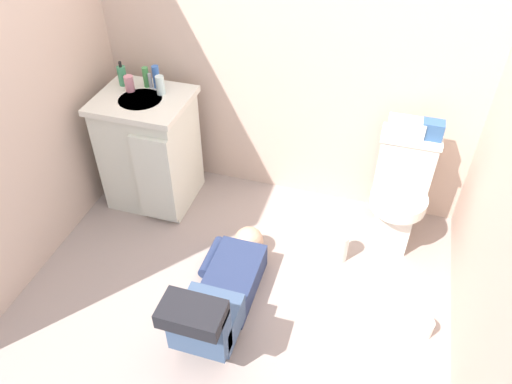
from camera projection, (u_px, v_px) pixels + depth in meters
ground_plane at (240, 286)px, 3.05m from camera, size 3.00×2.98×0.04m
wall_back at (288, 31)px, 3.01m from camera, size 2.66×0.08×2.40m
toilet at (399, 193)px, 3.13m from camera, size 0.36×0.46×0.75m
vanity_cabinet at (150, 149)px, 3.41m from camera, size 0.60×0.53×0.82m
faucet at (150, 81)px, 3.22m from camera, size 0.02×0.02×0.10m
person_plumber at (220, 294)px, 2.76m from camera, size 0.39×1.06×0.52m
tissue_box at (406, 126)px, 2.93m from camera, size 0.22×0.11×0.10m
toiletry_bag at (433, 130)px, 2.89m from camera, size 0.12×0.09×0.11m
soap_dispenser at (122, 76)px, 3.24m from camera, size 0.06×0.06×0.17m
bottle_pink at (129, 84)px, 3.19m from camera, size 0.06×0.06×0.10m
bottle_green at (146, 77)px, 3.22m from camera, size 0.04×0.04×0.14m
bottle_blue at (156, 77)px, 3.21m from camera, size 0.05×0.05×0.15m
bottle_clear at (160, 85)px, 3.15m from camera, size 0.06×0.06×0.12m
paper_towel_roll at (339, 246)px, 3.14m from camera, size 0.11×0.11×0.20m
toilet_paper_roll at (423, 327)px, 2.74m from camera, size 0.11×0.11×0.10m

